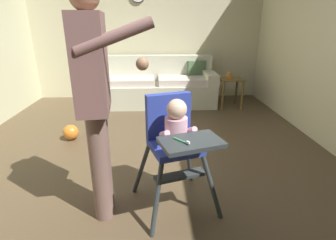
{
  "coord_description": "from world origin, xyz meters",
  "views": [
    {
      "loc": [
        0.15,
        -2.32,
        1.42
      ],
      "look_at": [
        0.24,
        -0.51,
        0.76
      ],
      "focal_mm": 28.02,
      "sensor_mm": 36.0,
      "label": 1
    }
  ],
  "objects_px": {
    "couch": "(157,86)",
    "side_table": "(230,86)",
    "toy_ball": "(71,132)",
    "sippy_cup": "(229,75)",
    "high_chair": "(175,134)",
    "adult_standing": "(95,97)"
  },
  "relations": [
    {
      "from": "couch",
      "to": "high_chair",
      "type": "relative_size",
      "value": 2.31
    },
    {
      "from": "high_chair",
      "to": "sippy_cup",
      "type": "relative_size",
      "value": 9.23
    },
    {
      "from": "couch",
      "to": "side_table",
      "type": "height_order",
      "value": "couch"
    },
    {
      "from": "adult_standing",
      "to": "sippy_cup",
      "type": "height_order",
      "value": "adult_standing"
    },
    {
      "from": "toy_ball",
      "to": "side_table",
      "type": "xyz_separation_m",
      "value": [
        2.43,
        1.32,
        0.28
      ]
    },
    {
      "from": "toy_ball",
      "to": "sippy_cup",
      "type": "height_order",
      "value": "sippy_cup"
    },
    {
      "from": "couch",
      "to": "toy_ball",
      "type": "xyz_separation_m",
      "value": [
        -1.13,
        -1.61,
        -0.23
      ]
    },
    {
      "from": "side_table",
      "to": "sippy_cup",
      "type": "height_order",
      "value": "sippy_cup"
    },
    {
      "from": "sippy_cup",
      "to": "adult_standing",
      "type": "bearing_deg",
      "value": -121.71
    },
    {
      "from": "adult_standing",
      "to": "side_table",
      "type": "bearing_deg",
      "value": 51.37
    },
    {
      "from": "couch",
      "to": "adult_standing",
      "type": "height_order",
      "value": "adult_standing"
    },
    {
      "from": "adult_standing",
      "to": "side_table",
      "type": "xyz_separation_m",
      "value": [
        1.74,
        2.74,
        -0.57
      ]
    },
    {
      "from": "couch",
      "to": "adult_standing",
      "type": "relative_size",
      "value": 1.27
    },
    {
      "from": "couch",
      "to": "sippy_cup",
      "type": "height_order",
      "value": "couch"
    },
    {
      "from": "adult_standing",
      "to": "toy_ball",
      "type": "height_order",
      "value": "adult_standing"
    },
    {
      "from": "side_table",
      "to": "sippy_cup",
      "type": "relative_size",
      "value": 5.2
    },
    {
      "from": "side_table",
      "to": "toy_ball",
      "type": "bearing_deg",
      "value": -151.47
    },
    {
      "from": "toy_ball",
      "to": "side_table",
      "type": "relative_size",
      "value": 0.38
    },
    {
      "from": "toy_ball",
      "to": "side_table",
      "type": "distance_m",
      "value": 2.78
    },
    {
      "from": "high_chair",
      "to": "side_table",
      "type": "height_order",
      "value": "high_chair"
    },
    {
      "from": "couch",
      "to": "high_chair",
      "type": "distance_m",
      "value": 2.99
    },
    {
      "from": "high_chair",
      "to": "sippy_cup",
      "type": "xyz_separation_m",
      "value": [
        1.14,
        2.68,
        -0.06
      ]
    }
  ]
}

